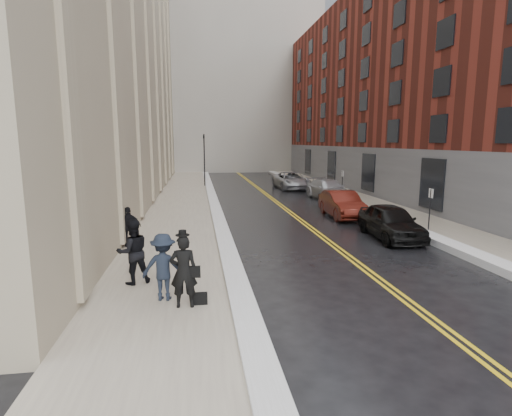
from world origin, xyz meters
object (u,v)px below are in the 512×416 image
object	(u,v)px
car_maroon	(342,204)
car_silver_near	(328,189)
pedestrian_b	(164,267)
car_silver_far	(291,180)
pedestrian_a	(133,252)
pedestrian_c	(129,227)
car_black	(391,222)
pedestrian_main	(184,271)

from	to	relation	value
car_maroon	car_silver_near	xyz separation A→B (m)	(1.60, 7.33, -0.01)
car_maroon	pedestrian_b	bearing A→B (deg)	-127.21
car_maroon	car_silver_far	world-z (taller)	car_silver_far
pedestrian_a	pedestrian_c	size ratio (longest dim) A/B	1.21
pedestrian_a	car_silver_far	bearing A→B (deg)	-134.79
car_black	pedestrian_main	bearing A→B (deg)	-140.10
car_silver_near	pedestrian_b	world-z (taller)	pedestrian_b
pedestrian_main	pedestrian_a	xyz separation A→B (m)	(-1.59, 2.03, 0.03)
pedestrian_c	pedestrian_a	bearing A→B (deg)	83.79
pedestrian_main	pedestrian_a	size ratio (longest dim) A/B	0.97
car_silver_near	pedestrian_a	size ratio (longest dim) A/B	2.63
pedestrian_b	car_silver_near	bearing A→B (deg)	-111.49
car_silver_far	pedestrian_c	distance (m)	23.48
car_silver_near	pedestrian_main	xyz separation A→B (m)	(-10.55, -19.66, 0.35)
pedestrian_a	pedestrian_c	xyz separation A→B (m)	(-0.86, 4.58, -0.17)
pedestrian_c	car_silver_near	bearing A→B (deg)	-151.75
car_maroon	pedestrian_c	world-z (taller)	pedestrian_c
car_silver_far	pedestrian_b	bearing A→B (deg)	-112.64
car_silver_far	pedestrian_b	world-z (taller)	pedestrian_b
car_silver_near	pedestrian_main	bearing A→B (deg)	-124.60
pedestrian_b	pedestrian_c	distance (m)	6.30
pedestrian_a	pedestrian_b	size ratio (longest dim) A/B	1.08
pedestrian_main	pedestrian_a	world-z (taller)	pedestrian_a
pedestrian_c	pedestrian_b	bearing A→B (deg)	90.55
pedestrian_main	pedestrian_b	world-z (taller)	pedestrian_main
car_silver_near	car_black	bearing A→B (deg)	-101.99
car_black	pedestrian_c	xyz separation A→B (m)	(-11.75, -0.30, 0.19)
car_black	pedestrian_b	distance (m)	11.71
car_black	car_silver_far	distance (m)	20.02
car_black	car_maroon	bearing A→B (deg)	96.93
pedestrian_main	car_silver_near	bearing A→B (deg)	-115.90
pedestrian_b	pedestrian_a	bearing A→B (deg)	-45.68
car_black	pedestrian_main	world-z (taller)	pedestrian_main
car_black	pedestrian_b	size ratio (longest dim) A/B	2.50
pedestrian_a	car_black	bearing A→B (deg)	-176.98
car_black	car_silver_near	bearing A→B (deg)	87.66
car_black	car_maroon	xyz separation A→B (m)	(-0.35, 5.42, -0.01)
car_silver_near	pedestrian_main	size ratio (longest dim) A/B	2.72
car_black	pedestrian_b	xyz separation A→B (m)	(-9.86, -6.31, 0.29)
car_maroon	pedestrian_b	size ratio (longest dim) A/B	2.54
pedestrian_main	pedestrian_c	size ratio (longest dim) A/B	1.17
car_black	car_silver_far	bearing A→B (deg)	93.22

